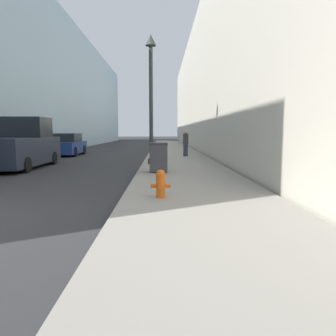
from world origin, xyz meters
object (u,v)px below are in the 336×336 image
(trash_bin, at_px, (159,157))
(pickup_truck, at_px, (20,147))
(pedestrian_on_sidewalk, at_px, (186,143))
(lamppost, at_px, (151,86))
(fire_hydrant, at_px, (161,183))
(parked_sedan_near, at_px, (67,145))

(trash_bin, height_order, pickup_truck, pickup_truck)
(trash_bin, bearing_deg, pedestrian_on_sidewalk, 78.57)
(lamppost, relative_size, pedestrian_on_sidewalk, 3.69)
(trash_bin, xyz_separation_m, pedestrian_on_sidewalk, (1.56, 7.71, 0.23))
(fire_hydrant, distance_m, parked_sedan_near, 16.84)
(parked_sedan_near, distance_m, pedestrian_on_sidewalk, 8.59)
(parked_sedan_near, bearing_deg, pedestrian_on_sidewalk, -20.60)
(pedestrian_on_sidewalk, bearing_deg, trash_bin, -101.43)
(lamppost, xyz_separation_m, pedestrian_on_sidewalk, (1.93, 4.65, -2.77))
(fire_hydrant, xyz_separation_m, parked_sedan_near, (-6.58, 15.50, 0.21))
(trash_bin, height_order, pedestrian_on_sidewalk, pedestrian_on_sidewalk)
(trash_bin, height_order, parked_sedan_near, parked_sedan_near)
(pickup_truck, height_order, parked_sedan_near, pickup_truck)
(lamppost, xyz_separation_m, pickup_truck, (-5.99, -0.12, -2.75))
(fire_hydrant, xyz_separation_m, trash_bin, (-0.10, 4.77, 0.22))
(trash_bin, bearing_deg, lamppost, 96.92)
(fire_hydrant, distance_m, pickup_truck, 10.07)
(fire_hydrant, distance_m, lamppost, 8.48)
(parked_sedan_near, bearing_deg, fire_hydrant, -67.00)
(lamppost, xyz_separation_m, parked_sedan_near, (-6.11, 7.67, -3.01))
(trash_bin, xyz_separation_m, pickup_truck, (-6.36, 2.94, 0.25))
(trash_bin, distance_m, pickup_truck, 7.01)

